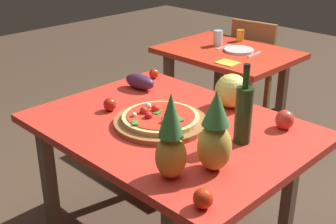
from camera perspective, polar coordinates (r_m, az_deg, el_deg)
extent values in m
cube|color=brown|center=(2.42, -14.85, -9.72)|extent=(0.06, 0.06, 0.69)
cube|color=brown|center=(2.89, 0.15, -3.06)|extent=(0.06, 0.06, 0.69)
cube|color=brown|center=(2.44, 15.34, -9.59)|extent=(0.06, 0.06, 0.69)
cube|color=red|center=(2.17, 0.30, -1.99)|extent=(1.32, 0.98, 0.04)
cube|color=brown|center=(3.49, 0.10, 1.86)|extent=(0.06, 0.06, 0.69)
cube|color=brown|center=(3.12, 8.34, -1.20)|extent=(0.06, 0.06, 0.69)
cube|color=brown|center=(3.93, 6.54, 4.29)|extent=(0.06, 0.06, 0.69)
cube|color=brown|center=(3.61, 14.33, 1.83)|extent=(0.06, 0.06, 0.69)
cube|color=red|center=(3.40, 7.66, 7.54)|extent=(0.98, 0.73, 0.04)
cube|color=#935A2F|center=(4.23, 14.47, 3.10)|extent=(0.04, 0.04, 0.41)
cube|color=#935A2F|center=(4.35, 10.50, 4.07)|extent=(0.04, 0.04, 0.41)
cube|color=#935A2F|center=(3.94, 12.54, 1.77)|extent=(0.04, 0.04, 0.41)
cube|color=#935A2F|center=(4.08, 8.36, 2.85)|extent=(0.04, 0.04, 0.41)
cube|color=#935A2F|center=(4.07, 11.73, 5.93)|extent=(0.45, 0.45, 0.04)
cube|color=#955D33|center=(3.86, 10.80, 8.41)|extent=(0.40, 0.09, 0.40)
cylinder|color=#935A2F|center=(2.15, -0.94, -1.30)|extent=(0.46, 0.46, 0.02)
cylinder|color=#D5B76B|center=(2.14, -0.94, -0.73)|extent=(0.37, 0.37, 0.02)
cylinder|color=red|center=(2.13, -0.94, -0.41)|extent=(0.33, 0.33, 0.00)
sphere|color=red|center=(2.17, -1.62, 0.42)|extent=(0.04, 0.04, 0.04)
sphere|color=red|center=(2.10, 0.01, -0.48)|extent=(0.04, 0.04, 0.04)
sphere|color=red|center=(2.12, 0.78, -0.23)|extent=(0.03, 0.03, 0.03)
sphere|color=red|center=(2.15, -3.08, 0.15)|extent=(0.04, 0.04, 0.04)
sphere|color=red|center=(2.10, -2.51, -0.49)|extent=(0.04, 0.04, 0.04)
cube|color=#278621|center=(2.15, -1.35, -0.02)|extent=(0.04, 0.05, 0.00)
cube|color=#398128|center=(2.05, -4.21, -1.38)|extent=(0.05, 0.05, 0.00)
cube|color=#32742D|center=(2.11, 0.23, -0.55)|extent=(0.05, 0.05, 0.00)
cube|color=#387A29|center=(2.08, 1.50, -0.93)|extent=(0.05, 0.04, 0.00)
sphere|color=white|center=(2.05, -0.44, -1.10)|extent=(0.03, 0.03, 0.03)
sphere|color=white|center=(2.21, -2.53, 0.81)|extent=(0.03, 0.03, 0.03)
sphere|color=silver|center=(2.05, 0.53, -1.11)|extent=(0.03, 0.03, 0.03)
sphere|color=white|center=(2.12, -4.38, -0.37)|extent=(0.02, 0.02, 0.02)
cylinder|color=#1D3516|center=(1.96, 9.64, -0.45)|extent=(0.08, 0.08, 0.26)
cylinder|color=#1D3516|center=(1.90, 10.00, 4.32)|extent=(0.03, 0.03, 0.09)
cylinder|color=black|center=(1.88, 10.11, 5.84)|extent=(0.03, 0.03, 0.02)
ellipsoid|color=#B3983A|center=(1.75, 5.98, -4.50)|extent=(0.14, 0.14, 0.19)
cone|color=#356F34|center=(1.68, 6.22, 0.54)|extent=(0.11, 0.11, 0.14)
ellipsoid|color=#C2822C|center=(1.70, 0.37, -5.75)|extent=(0.12, 0.12, 0.18)
cone|color=#387337|center=(1.62, 0.39, -0.36)|extent=(0.10, 0.10, 0.17)
sphere|color=#DFDC62|center=(2.34, 8.16, 2.71)|extent=(0.18, 0.18, 0.18)
ellipsoid|color=red|center=(2.17, 14.73, -0.98)|extent=(0.09, 0.09, 0.10)
ellipsoid|color=#4A2345|center=(2.58, -3.63, 3.92)|extent=(0.21, 0.12, 0.09)
sphere|color=red|center=(2.31, -7.45, 0.98)|extent=(0.07, 0.07, 0.07)
sphere|color=red|center=(2.76, -1.81, 4.96)|extent=(0.06, 0.06, 0.06)
sphere|color=red|center=(1.56, 4.53, -10.98)|extent=(0.07, 0.07, 0.07)
cylinder|color=orange|center=(3.66, 9.25, 9.67)|extent=(0.06, 0.06, 0.09)
cylinder|color=silver|center=(3.51, 6.44, 9.43)|extent=(0.07, 0.07, 0.12)
cylinder|color=white|center=(3.38, 9.09, 7.86)|extent=(0.22, 0.22, 0.02)
cube|color=silver|center=(3.46, 7.20, 8.28)|extent=(0.02, 0.18, 0.01)
cube|color=silver|center=(3.31, 11.05, 7.27)|extent=(0.03, 0.18, 0.01)
cube|color=yellow|center=(3.09, 7.65, 6.29)|extent=(0.14, 0.13, 0.01)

